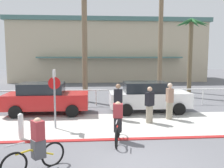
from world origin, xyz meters
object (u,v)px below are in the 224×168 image
(pedestrian_1, at_px, (150,106))
(stop_sign_bike_lane, at_px, (55,90))
(car_white_2, at_px, (148,97))
(palm_tree_2, at_px, (161,13))
(car_red_1, at_px, (46,98))
(bollard_0, at_px, (21,126))
(pedestrian_2, at_px, (170,103))
(palm_tree_3, at_px, (191,36))
(cyclist_red_0, at_px, (118,123))
(cyclist_yellow_1, at_px, (37,146))
(palm_tree_1, at_px, (85,11))
(pedestrian_0, at_px, (118,103))

(pedestrian_1, bearing_deg, stop_sign_bike_lane, -172.69)
(car_white_2, bearing_deg, pedestrian_1, -101.36)
(palm_tree_2, bearing_deg, car_red_1, -141.80)
(palm_tree_2, xyz_separation_m, car_white_2, (-2.37, -6.23, -5.72))
(bollard_0, height_order, pedestrian_2, pedestrian_2)
(car_white_2, height_order, pedestrian_1, pedestrian_1)
(palm_tree_2, height_order, palm_tree_3, palm_tree_2)
(cyclist_red_0, bearing_deg, cyclist_yellow_1, -138.67)
(palm_tree_2, distance_m, pedestrian_2, 9.93)
(bollard_0, xyz_separation_m, cyclist_red_0, (3.61, -0.47, 0.18))
(pedestrian_1, distance_m, pedestrian_2, 1.28)
(palm_tree_3, bearing_deg, stop_sign_bike_lane, -135.36)
(car_red_1, relative_size, pedestrian_1, 2.56)
(bollard_0, height_order, cyclist_yellow_1, cyclist_yellow_1)
(palm_tree_2, distance_m, car_white_2, 8.78)
(palm_tree_2, distance_m, cyclist_red_0, 13.11)
(pedestrian_2, bearing_deg, palm_tree_3, 62.36)
(palm_tree_1, distance_m, palm_tree_3, 9.61)
(pedestrian_1, bearing_deg, palm_tree_2, 71.64)
(palm_tree_2, distance_m, cyclist_yellow_1, 15.82)
(bollard_0, relative_size, pedestrian_2, 0.55)
(palm_tree_1, relative_size, palm_tree_3, 1.33)
(stop_sign_bike_lane, xyz_separation_m, cyclist_yellow_1, (0.11, -3.88, -0.98))
(palm_tree_1, bearing_deg, stop_sign_bike_lane, -100.21)
(cyclist_yellow_1, xyz_separation_m, pedestrian_0, (2.74, 5.10, 0.14))
(palm_tree_3, xyz_separation_m, car_red_1, (-10.85, -7.04, -3.96))
(bollard_0, distance_m, pedestrian_2, 6.89)
(palm_tree_1, relative_size, car_white_2, 1.91)
(palm_tree_1, xyz_separation_m, palm_tree_3, (8.82, 3.61, -1.25))
(car_white_2, distance_m, pedestrian_0, 2.44)
(bollard_0, bearing_deg, pedestrian_1, 18.86)
(car_white_2, bearing_deg, pedestrian_2, -68.12)
(cyclist_red_0, bearing_deg, car_white_2, 64.55)
(pedestrian_0, relative_size, pedestrian_2, 0.98)
(bollard_0, height_order, palm_tree_2, palm_tree_2)
(pedestrian_0, distance_m, pedestrian_1, 1.55)
(pedestrian_1, height_order, pedestrian_2, pedestrian_2)
(palm_tree_2, xyz_separation_m, car_red_1, (-7.98, -6.28, -5.72))
(bollard_0, xyz_separation_m, pedestrian_2, (6.46, 2.39, 0.33))
(bollard_0, distance_m, cyclist_red_0, 3.64)
(bollard_0, bearing_deg, cyclist_red_0, -7.48)
(car_white_2, relative_size, pedestrian_2, 2.43)
(cyclist_yellow_1, height_order, pedestrian_1, pedestrian_1)
(pedestrian_2, bearing_deg, car_red_1, 165.31)
(bollard_0, relative_size, palm_tree_1, 0.12)
(palm_tree_2, height_order, cyclist_yellow_1, palm_tree_2)
(palm_tree_1, distance_m, pedestrian_2, 8.45)
(stop_sign_bike_lane, xyz_separation_m, palm_tree_1, (1.12, 6.20, 4.40))
(stop_sign_bike_lane, distance_m, cyclist_red_0, 3.23)
(car_red_1, xyz_separation_m, pedestrian_2, (6.30, -1.65, -0.02))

